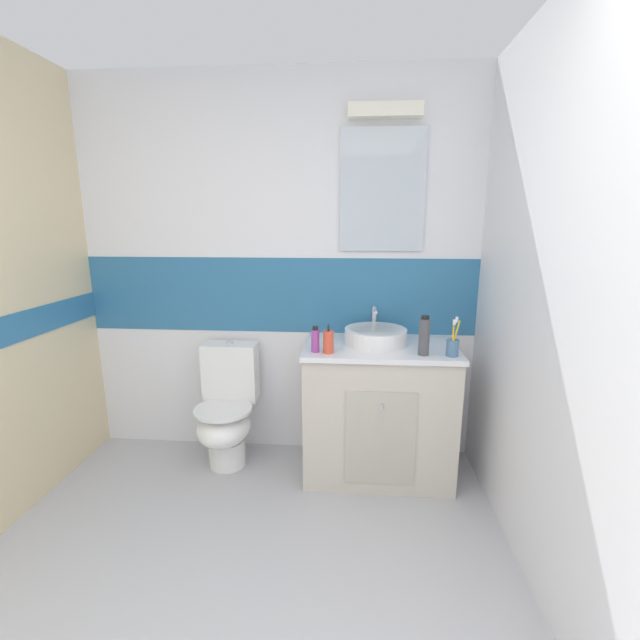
# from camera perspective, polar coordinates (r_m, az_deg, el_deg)

# --- Properties ---
(ground_plane) EXTENTS (3.20, 3.48, 0.04)m
(ground_plane) POSITION_cam_1_polar(r_m,az_deg,el_deg) (2.32, -10.76, -31.03)
(ground_plane) COLOR #B2B2B7
(wall_back_tiled) EXTENTS (3.20, 0.20, 2.50)m
(wall_back_tiled) POSITION_cam_1_polar(r_m,az_deg,el_deg) (2.91, -5.23, 6.55)
(wall_back_tiled) COLOR white
(wall_back_tiled) RESTS_ON ground_plane
(wall_right_plain) EXTENTS (0.10, 3.48, 2.50)m
(wall_right_plain) POSITION_cam_1_polar(r_m,az_deg,el_deg) (1.84, 31.95, 0.65)
(wall_right_plain) COLOR white
(wall_right_plain) RESTS_ON ground_plane
(vanity_cabinet) EXTENTS (0.92, 0.57, 0.85)m
(vanity_cabinet) POSITION_cam_1_polar(r_m,az_deg,el_deg) (2.78, 7.72, -11.70)
(vanity_cabinet) COLOR beige
(vanity_cabinet) RESTS_ON ground_plane
(sink_basin) EXTENTS (0.38, 0.42, 0.20)m
(sink_basin) POSITION_cam_1_polar(r_m,az_deg,el_deg) (2.66, 7.39, -2.01)
(sink_basin) COLOR white
(sink_basin) RESTS_ON vanity_cabinet
(toilet) EXTENTS (0.37, 0.50, 0.81)m
(toilet) POSITION_cam_1_polar(r_m,az_deg,el_deg) (2.94, -12.27, -11.63)
(toilet) COLOR white
(toilet) RESTS_ON ground_plane
(toothbrush_cup) EXTENTS (0.07, 0.07, 0.23)m
(toothbrush_cup) POSITION_cam_1_polar(r_m,az_deg,el_deg) (2.49, 17.22, -3.36)
(toothbrush_cup) COLOR #4C7299
(toothbrush_cup) RESTS_ON vanity_cabinet
(soap_dispenser) EXTENTS (0.06, 0.06, 0.17)m
(soap_dispenser) POSITION_cam_1_polar(r_m,az_deg,el_deg) (2.44, 1.13, -2.91)
(soap_dispenser) COLOR #D84C33
(soap_dispenser) RESTS_ON vanity_cabinet
(shampoo_bottle_tall) EXTENTS (0.06, 0.06, 0.23)m
(shampoo_bottle_tall) POSITION_cam_1_polar(r_m,az_deg,el_deg) (2.46, 13.69, -2.11)
(shampoo_bottle_tall) COLOR #4C4C51
(shampoo_bottle_tall) RESTS_ON vanity_cabinet
(deodorant_spray_can) EXTENTS (0.05, 0.05, 0.15)m
(deodorant_spray_can) POSITION_cam_1_polar(r_m,az_deg,el_deg) (2.45, -0.63, -2.67)
(deodorant_spray_can) COLOR #993F99
(deodorant_spray_can) RESTS_ON vanity_cabinet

